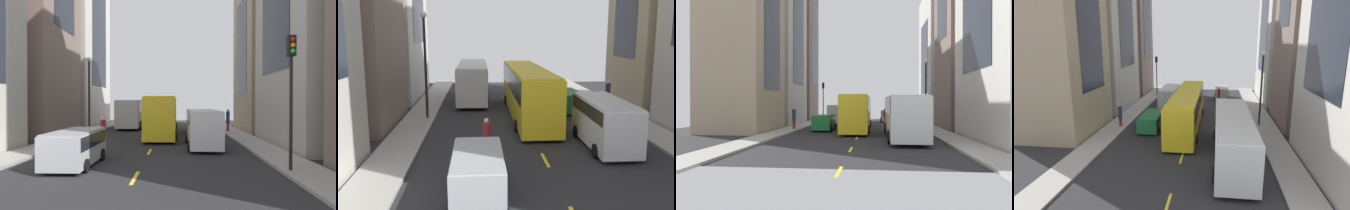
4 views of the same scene
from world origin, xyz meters
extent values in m
plane|color=#28282B|center=(0.00, 0.00, 0.00)|extent=(41.06, 41.06, 0.00)
cube|color=#9E9B93|center=(-7.44, 0.00, 0.07)|extent=(2.19, 44.00, 0.15)
cube|color=#9E9B93|center=(7.44, 0.00, 0.07)|extent=(2.19, 44.00, 0.15)
cube|color=yellow|center=(0.00, -21.00, 0.01)|extent=(0.16, 2.00, 0.01)
cube|color=yellow|center=(0.00, -15.00, 0.01)|extent=(0.16, 2.00, 0.01)
cube|color=yellow|center=(0.00, -9.00, 0.01)|extent=(0.16, 2.00, 0.01)
cube|color=yellow|center=(0.00, -3.00, 0.01)|extent=(0.16, 2.00, 0.01)
cube|color=yellow|center=(0.00, 3.00, 0.01)|extent=(0.16, 2.00, 0.01)
cube|color=yellow|center=(0.00, 9.00, 0.01)|extent=(0.16, 2.00, 0.01)
cube|color=yellow|center=(0.00, 15.00, 0.01)|extent=(0.16, 2.00, 0.01)
cube|color=yellow|center=(0.00, 21.00, 0.01)|extent=(0.16, 2.00, 0.01)
cube|color=beige|center=(-12.80, -12.81, 9.45)|extent=(8.14, 10.77, 18.91)
cube|color=#1E232D|center=(-12.80, -12.81, 9.45)|extent=(8.22, 5.92, 10.40)
cube|color=#7A665B|center=(12.60, -16.76, 12.96)|extent=(7.73, 7.56, 25.92)
cube|color=#1E232D|center=(12.60, -16.76, 12.96)|extent=(7.81, 4.16, 14.25)
cube|color=#B7B2A8|center=(13.23, -6.30, 11.80)|extent=(9.00, 9.76, 23.61)
cube|color=#1E232D|center=(13.23, -6.30, 11.80)|extent=(9.09, 5.37, 12.98)
cube|color=tan|center=(11.76, 4.01, 9.12)|extent=(6.05, 8.36, 18.25)
cube|color=#1E232D|center=(11.76, 4.01, 9.12)|extent=(6.11, 4.60, 10.03)
cube|color=silver|center=(-3.72, 8.64, 1.77)|extent=(2.55, 11.72, 3.00)
cube|color=black|center=(-3.72, 8.64, 2.62)|extent=(2.60, 10.78, 1.20)
cube|color=beige|center=(-3.72, 8.64, 3.31)|extent=(2.45, 11.25, 0.08)
cylinder|color=black|center=(-4.89, 12.27, 0.50)|extent=(0.46, 1.00, 1.00)
cylinder|color=black|center=(-2.55, 12.27, 0.50)|extent=(0.46, 1.00, 1.00)
cylinder|color=black|center=(-4.89, 5.01, 0.50)|extent=(0.46, 1.00, 1.00)
cylinder|color=black|center=(-2.55, 5.01, 0.50)|extent=(0.46, 1.00, 1.00)
cube|color=yellow|center=(0.38, 1.07, 1.86)|extent=(2.45, 14.93, 3.30)
cube|color=black|center=(0.38, 1.07, 2.72)|extent=(2.50, 13.74, 1.48)
cube|color=gold|center=(0.38, 1.07, 3.55)|extent=(2.35, 14.34, 0.08)
cylinder|color=black|center=(-0.75, 5.70, 0.38)|extent=(0.44, 0.76, 0.76)
cylinder|color=black|center=(1.51, 5.70, 0.38)|extent=(0.44, 0.76, 0.76)
cylinder|color=black|center=(-0.75, -3.56, 0.38)|extent=(0.44, 0.76, 0.76)
cylinder|color=black|center=(1.51, -3.56, 0.38)|extent=(0.44, 0.76, 0.76)
cube|color=white|center=(3.54, -7.03, 1.35)|extent=(2.05, 5.99, 2.30)
cube|color=black|center=(3.54, -7.03, 2.10)|extent=(2.09, 5.51, 0.69)
cube|color=silver|center=(3.54, -7.03, 2.54)|extent=(1.97, 5.75, 0.08)
cylinder|color=black|center=(2.60, -5.18, 0.36)|extent=(0.37, 0.72, 0.72)
cylinder|color=black|center=(4.48, -5.18, 0.36)|extent=(0.37, 0.72, 0.72)
cylinder|color=black|center=(2.60, -8.89, 0.36)|extent=(0.37, 0.72, 0.72)
cylinder|color=black|center=(4.48, -8.89, 0.36)|extent=(0.37, 0.72, 0.72)
cube|color=#B7BABF|center=(-3.25, -12.92, 0.92)|extent=(1.88, 4.30, 1.49)
cube|color=black|center=(-3.25, -12.92, 1.30)|extent=(1.92, 3.95, 0.63)
cube|color=#9C9EA2|center=(-3.25, -12.92, 1.70)|extent=(1.80, 4.13, 0.08)
cylinder|color=black|center=(-4.11, -11.59, 0.31)|extent=(0.34, 0.62, 0.62)
cylinder|color=black|center=(-2.39, -11.59, 0.31)|extent=(0.34, 0.62, 0.62)
cylinder|color=black|center=(-4.11, -14.25, 0.31)|extent=(0.34, 0.62, 0.62)
cylinder|color=black|center=(-2.39, -14.25, 0.31)|extent=(0.34, 0.62, 0.62)
cube|color=#1E7238|center=(3.76, 2.53, 0.83)|extent=(1.82, 4.29, 1.33)
cube|color=black|center=(3.76, 2.53, 1.17)|extent=(1.86, 3.94, 0.56)
cube|color=#1A612F|center=(3.76, 2.53, 1.54)|extent=(1.75, 4.11, 0.08)
cylinder|color=black|center=(2.92, 3.86, 0.31)|extent=(0.33, 0.62, 0.62)
cylinder|color=black|center=(4.60, 3.86, 0.31)|extent=(0.33, 0.62, 0.62)
cylinder|color=black|center=(2.92, 1.21, 0.31)|extent=(0.33, 0.62, 0.62)
cylinder|color=black|center=(4.60, 1.21, 0.31)|extent=(0.33, 0.62, 0.62)
cylinder|color=maroon|center=(6.99, 2.36, 0.54)|extent=(0.28, 0.28, 0.77)
cylinder|color=navy|center=(6.99, 2.36, 1.54)|extent=(0.38, 0.38, 1.23)
sphere|color=beige|center=(6.99, 2.36, 2.28)|extent=(0.26, 0.26, 0.26)
cylinder|color=gold|center=(-2.84, -9.43, 0.42)|extent=(0.26, 0.26, 0.84)
cylinder|color=maroon|center=(-2.84, -9.43, 1.43)|extent=(0.34, 0.34, 1.19)
sphere|color=beige|center=(-2.84, -9.43, 2.13)|extent=(0.21, 0.21, 0.21)
cylinder|color=black|center=(6.75, -14.07, 2.65)|extent=(0.14, 0.14, 5.01)
cube|color=black|center=(6.75, -14.07, 5.61)|extent=(0.32, 0.32, 0.90)
sphere|color=red|center=(6.75, -14.25, 5.86)|extent=(0.20, 0.20, 0.20)
sphere|color=orange|center=(6.75, -14.25, 5.61)|extent=(0.20, 0.20, 0.20)
sphere|color=green|center=(6.75, -14.25, 5.35)|extent=(0.20, 0.20, 0.20)
cylinder|color=black|center=(-6.85, 0.23, 3.63)|extent=(0.18, 0.18, 6.96)
sphere|color=silver|center=(-6.85, 0.23, 7.29)|extent=(0.44, 0.44, 0.44)
camera|label=1|loc=(1.77, -26.32, 3.16)|focal=29.45mm
camera|label=2|loc=(-3.17, -26.14, 6.04)|focal=40.01mm
camera|label=3|loc=(-1.50, 33.37, 2.83)|focal=32.44mm
camera|label=4|loc=(-2.39, 28.25, 8.64)|focal=29.94mm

